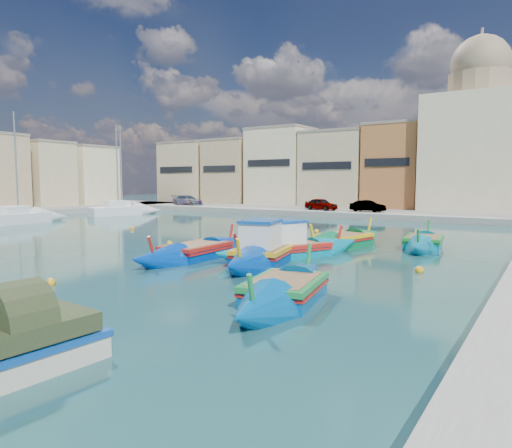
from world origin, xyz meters
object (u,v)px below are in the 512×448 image
Objects in this scene: church_block at (477,137)px; yacht_mid at (33,218)px; luzzu_blue_cabin at (264,255)px; luzzu_cyan_mid at (423,243)px; luzzu_cyan_south at (285,293)px; luzzu_blue_south at (196,253)px; yacht_north at (133,211)px; tender_far at (18,347)px; luzzu_turquoise_cabin at (291,250)px; yacht_midnorth at (129,211)px; luzzu_green at (343,242)px.

yacht_mid is (-31.74, -31.30, -8.00)m from church_block.
church_block reaches higher than luzzu_blue_cabin.
luzzu_cyan_south is at bearing -93.21° from luzzu_cyan_mid.
church_block reaches higher than luzzu_blue_south.
yacht_north is (-32.80, 23.05, 0.16)m from luzzu_cyan_south.
yacht_mid is (0.52, -12.05, -0.01)m from yacht_north.
luzzu_cyan_south is (7.50, -4.52, 0.00)m from luzzu_blue_south.
yacht_mid is at bearing 148.97° from tender_far.
luzzu_blue_south is (-3.66, -2.82, -0.08)m from luzzu_turquoise_cabin.
yacht_midnorth is (-30.74, 29.57, -0.06)m from tender_far.
yacht_mid is (-32.29, 11.00, 0.15)m from luzzu_cyan_south.
yacht_north reaches higher than luzzu_turquoise_cabin.
yacht_mid is (-33.08, -3.09, 0.17)m from luzzu_cyan_mid.
luzzu_green reaches higher than luzzu_blue_south.
luzzu_cyan_mid is 0.77× the size of yacht_mid.
church_block is 1.81× the size of yacht_midnorth.
yacht_mid is at bearing -135.40° from church_block.
luzzu_blue_cabin is 0.85× the size of yacht_mid.
luzzu_cyan_mid is at bearing 83.34° from tender_far.
luzzu_cyan_south is 39.31m from yacht_midnorth.
yacht_mid is (-24.78, 6.48, 0.15)m from luzzu_blue_south.
luzzu_cyan_mid is at bearing 86.79° from luzzu_cyan_south.
tender_far is (2.12, -14.73, 0.14)m from luzzu_turquoise_cabin.
luzzu_turquoise_cabin is at bearing -95.39° from church_block.
luzzu_blue_south reaches higher than luzzu_cyan_south.
luzzu_turquoise_cabin is at bearing 98.21° from tender_far.
tender_far is 0.31× the size of yacht_north.
yacht_mid is at bearing 172.67° from luzzu_turquoise_cabin.
luzzu_cyan_south reaches higher than luzzu_cyan_mid.
luzzu_cyan_mid is at bearing 55.54° from luzzu_turquoise_cabin.
church_block is at bearing 84.61° from luzzu_turquoise_cabin.
church_block is 31.39m from luzzu_green.
yacht_midnorth is at bearing 145.66° from luzzu_cyan_south.
church_block is 1.84× the size of yacht_mid.
yacht_mid is (-28.21, 5.82, 0.04)m from luzzu_blue_cabin.
luzzu_cyan_mid is 33.22m from yacht_mid.
yacht_north is 1.00× the size of yacht_midnorth.
luzzu_blue_south is (-4.36, -7.58, -0.01)m from luzzu_green.
luzzu_cyan_south is (3.84, -7.34, -0.08)m from luzzu_turquoise_cabin.
luzzu_green is (-3.93, -1.99, 0.03)m from luzzu_cyan_mid.
church_block is 38.57m from yacht_midnorth.
luzzu_cyan_mid is 0.93× the size of luzzu_blue_south.
yacht_north is (-31.09, 30.44, -0.06)m from tender_far.
luzzu_turquoise_cabin reaches higher than luzzu_blue_south.
luzzu_cyan_mid is 14.11m from luzzu_cyan_south.
yacht_north reaches higher than luzzu_blue_cabin.
yacht_midnorth reaches higher than luzzu_turquoise_cabin.
luzzu_turquoise_cabin reaches higher than luzzu_cyan_mid.
luzzu_green reaches higher than luzzu_cyan_mid.
luzzu_cyan_south is at bearing -62.37° from luzzu_turquoise_cabin.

